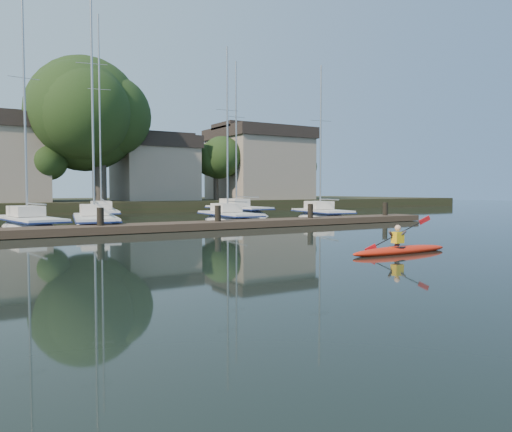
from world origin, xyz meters
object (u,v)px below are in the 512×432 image
dock (163,227)px  sailboat_4 (321,221)px  kayak (400,249)px  sailboat_1 (29,232)px  sailboat_6 (102,220)px  sailboat_2 (95,231)px  sailboat_3 (229,224)px  sailboat_7 (238,217)px

dock → sailboat_4: sailboat_4 is taller
kayak → sailboat_1: 19.36m
kayak → sailboat_1: (-8.84, 17.22, -0.34)m
sailboat_1 → sailboat_4: (18.85, -0.58, -0.01)m
sailboat_4 → sailboat_6: bearing=157.2°
sailboat_6 → dock: bearing=-80.0°
dock → sailboat_2: sailboat_2 is taller
sailboat_3 → sailboat_4: (7.22, -0.28, -0.01)m
kayak → sailboat_1: size_ratio=0.29×
sailboat_1 → sailboat_2: (3.17, -0.86, -0.00)m
sailboat_3 → sailboat_2: bearing=-172.2°
kayak → dock: bearing=106.0°
sailboat_2 → sailboat_4: sailboat_2 is taller
sailboat_1 → sailboat_3: 11.64m
sailboat_4 → sailboat_7: bearing=116.6°
sailboat_3 → sailboat_6: bearing=129.2°
dock → kayak: bearing=-74.4°
dock → sailboat_2: (-2.29, 4.25, -0.39)m
kayak → sailboat_3: 17.15m
sailboat_2 → sailboat_6: (2.54, 8.97, 0.00)m
sailboat_1 → sailboat_3: bearing=-11.0°
sailboat_7 → dock: bearing=-135.6°
sailboat_1 → sailboat_4: size_ratio=1.12×
kayak → sailboat_7: (7.71, 24.70, -0.36)m
dock → sailboat_7: (11.09, 12.58, -0.41)m
sailboat_3 → sailboat_6: 10.30m
sailboat_6 → sailboat_2: bearing=-94.8°
sailboat_2 → sailboat_7: 15.76m
kayak → sailboat_4: sailboat_4 is taller
kayak → sailboat_4: (10.02, 16.64, -0.35)m
kayak → dock: kayak is taller
sailboat_1 → sailboat_2: sailboat_2 is taller
dock → sailboat_2: size_ratio=2.26×
sailboat_3 → sailboat_4: bearing=1.9°
sailboat_7 → sailboat_3: bearing=-126.5°
sailboat_2 → dock: bearing=-51.8°
sailboat_3 → sailboat_4: sailboat_3 is taller
sailboat_1 → sailboat_3: sailboat_1 is taller
sailboat_4 → sailboat_7: (-2.31, 8.06, -0.01)m
kayak → sailboat_3: bearing=81.1°
dock → sailboat_7: 16.78m
sailboat_4 → sailboat_6: (-13.15, 8.70, 0.01)m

